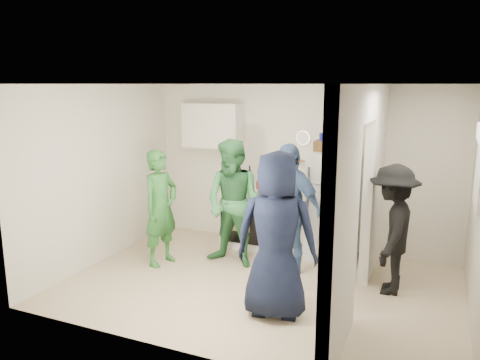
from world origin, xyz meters
name	(u,v)px	position (x,y,z in m)	size (l,w,h in m)	color
floor	(259,285)	(0.00, 0.00, 0.00)	(4.80, 4.80, 0.00)	tan
wall_back	(300,167)	(0.00, 1.70, 1.25)	(4.80, 4.80, 0.00)	silver
wall_front	(192,228)	(0.00, -1.70, 1.25)	(4.80, 4.80, 0.00)	silver
wall_left	(102,174)	(-2.40, 0.00, 1.25)	(3.40, 3.40, 0.00)	silver
ceiling	(261,84)	(0.00, 0.00, 2.50)	(4.80, 4.80, 0.00)	white
partition_pier_back	(374,180)	(1.20, 1.10, 1.25)	(0.12, 1.20, 2.50)	silver
partition_pier_front	(341,225)	(1.20, -1.10, 1.25)	(0.12, 1.20, 2.50)	silver
partition_header	(366,103)	(1.20, 0.00, 2.30)	(0.12, 1.00, 0.40)	silver
stove	(250,215)	(-0.68, 1.37, 0.48)	(0.81, 0.67, 0.97)	white
upper_cabinet	(213,126)	(-1.40, 1.52, 1.85)	(0.95, 0.34, 0.70)	silver
fridge	(331,206)	(0.59, 1.34, 0.78)	(0.64, 0.62, 1.56)	white
wicker_basket	(327,146)	(0.49, 1.39, 1.63)	(0.35, 0.25, 0.15)	brown
blue_bowl	(328,137)	(0.49, 1.39, 1.76)	(0.24, 0.24, 0.11)	#151C96
yellow_cup_stack_top	(348,145)	(0.81, 1.24, 1.68)	(0.09, 0.09, 0.25)	orange
wall_clock	(303,138)	(0.05, 1.68, 1.70)	(0.22, 0.22, 0.03)	white
spice_shelf	(299,161)	(0.00, 1.65, 1.35)	(0.35, 0.08, 0.03)	olive
nook_window_frame	(480,167)	(2.36, 0.20, 1.65)	(0.04, 0.76, 0.86)	white
yellow_cup_stack_stove	(238,179)	(-0.80, 1.15, 1.09)	(0.09, 0.09, 0.25)	yellow
red_cup	(259,185)	(-0.46, 1.17, 1.03)	(0.09, 0.09, 0.12)	#B02C0B
person_green_left	(161,208)	(-1.54, 0.16, 0.81)	(0.59, 0.39, 1.62)	#2F7731
person_green_center	(234,203)	(-0.58, 0.53, 0.88)	(0.86, 0.67, 1.77)	#398349
person_denim	(288,209)	(0.18, 0.53, 0.88)	(1.03, 0.43, 1.76)	#3C5A85
person_navy	(276,235)	(0.43, -0.65, 0.92)	(0.90, 0.58, 1.83)	black
person_nook	(392,229)	(1.52, 0.47, 0.79)	(1.02, 0.59, 1.58)	black
bottle_a	(237,174)	(-0.96, 1.50, 1.09)	(0.06, 0.06, 0.25)	brown
bottle_b	(239,177)	(-0.85, 1.30, 1.10)	(0.06, 0.06, 0.26)	#1B521D
bottle_c	(250,174)	(-0.76, 1.53, 1.11)	(0.06, 0.06, 0.28)	silver
bottle_d	(250,177)	(-0.67, 1.31, 1.10)	(0.06, 0.06, 0.27)	brown
bottle_e	(262,175)	(-0.56, 1.56, 1.10)	(0.07, 0.07, 0.27)	#9AA5AB
bottle_f	(262,176)	(-0.50, 1.39, 1.12)	(0.07, 0.07, 0.30)	#123317
bottle_g	(269,177)	(-0.44, 1.52, 1.09)	(0.08, 0.08, 0.25)	brown
bottle_h	(231,175)	(-0.97, 1.26, 1.12)	(0.07, 0.07, 0.31)	silver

